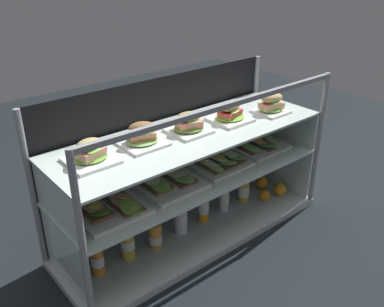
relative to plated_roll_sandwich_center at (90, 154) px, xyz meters
The scene contains 26 objects.
ground_plane 0.86m from the plated_roll_sandwich_center, ahead, with size 6.00×6.00×0.02m, color black.
case_base_deck 0.84m from the plated_roll_sandwich_center, ahead, with size 1.54×0.54×0.04m, color #B3C0BF.
case_frame 0.60m from the plated_roll_sandwich_center, 14.69° to the left, with size 1.54×0.54×0.85m.
riser_lower_tier 0.71m from the plated_roll_sandwich_center, ahead, with size 1.48×0.48×0.33m.
shelf_lower_glass 0.62m from the plated_roll_sandwich_center, ahead, with size 1.50×0.50×0.01m, color silver.
riser_upper_tier 0.58m from the plated_roll_sandwich_center, ahead, with size 1.48×0.48×0.23m.
shelf_upper_glass 0.55m from the plated_roll_sandwich_center, ahead, with size 1.50×0.50×0.01m, color silver.
plated_roll_sandwich_center is the anchor object (origin of this frame).
plated_roll_sandwich_far_left 0.28m from the plated_roll_sandwich_center, ahead, with size 0.20×0.20×0.11m.
plated_roll_sandwich_near_left_corner 0.54m from the plated_roll_sandwich_center, ahead, with size 0.19×0.19×0.11m.
plated_roll_sandwich_near_right_corner 0.81m from the plated_roll_sandwich_center, ahead, with size 0.20×0.20×0.11m.
plated_roll_sandwich_mid_left 1.08m from the plated_roll_sandwich_center, ahead, with size 0.17×0.17×0.11m.
open_sandwich_tray_near_left_corner 0.26m from the plated_roll_sandwich_center, 57.60° to the right, with size 0.31×0.34×0.06m.
open_sandwich_tray_center 0.46m from the plated_roll_sandwich_center, ahead, with size 0.31×0.34×0.06m.
open_sandwich_tray_mid_left 0.78m from the plated_roll_sandwich_center, ahead, with size 0.31×0.34×0.06m.
open_sandwich_tray_mid_right 1.10m from the plated_roll_sandwich_center, ahead, with size 0.31×0.34×0.06m.
juice_bottle_front_left_end 0.53m from the plated_roll_sandwich_center, 138.18° to the right, with size 0.06×0.06×0.23m.
juice_bottle_front_right_end 0.54m from the plated_roll_sandwich_center, 14.02° to the right, with size 0.07×0.07×0.23m.
juice_bottle_back_left 0.62m from the plated_roll_sandwich_center, ahead, with size 0.07×0.07×0.20m.
juice_bottle_tucked_behind 0.71m from the plated_roll_sandwich_center, ahead, with size 0.07×0.07×0.23m.
juice_bottle_front_second 0.82m from the plated_roll_sandwich_center, ahead, with size 0.06×0.06×0.25m.
juice_bottle_back_center 0.97m from the plated_roll_sandwich_center, ahead, with size 0.06×0.06×0.20m.
juice_bottle_front_middle 1.11m from the plated_roll_sandwich_center, ahead, with size 0.07×0.07×0.22m.
orange_fruit_beside_bottles 1.31m from the plated_roll_sandwich_center, ahead, with size 0.08×0.08×0.08m, color orange.
orange_fruit_near_left_post 1.23m from the plated_roll_sandwich_center, ahead, with size 0.07×0.07×0.07m, color orange.
orange_fruit_rolled_forward 1.34m from the plated_roll_sandwich_center, ahead, with size 0.08×0.08×0.08m, color orange.
Camera 1 is at (-1.26, -1.51, 1.45)m, focal length 39.22 mm.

